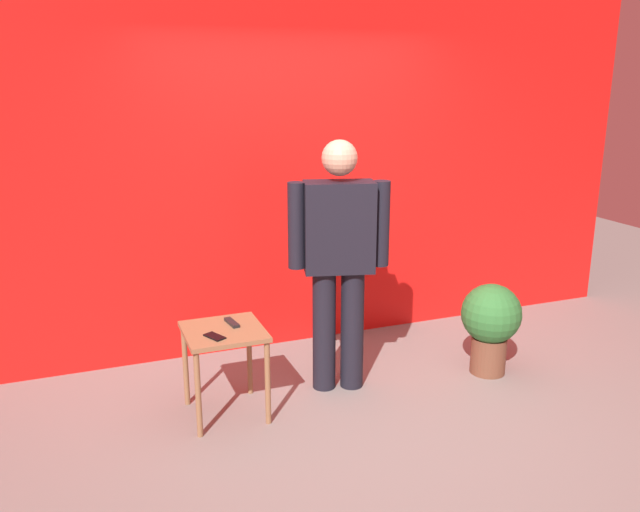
# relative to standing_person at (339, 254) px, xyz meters

# --- Properties ---
(ground_plane) EXTENTS (12.00, 12.00, 0.00)m
(ground_plane) POSITION_rel_standing_person_xyz_m (0.06, -0.58, -0.98)
(ground_plane) COLOR gray
(back_wall_red) EXTENTS (6.08, 0.12, 3.28)m
(back_wall_red) POSITION_rel_standing_person_xyz_m (0.06, 0.96, 0.66)
(back_wall_red) COLOR red
(back_wall_red) RESTS_ON ground_plane
(standing_person) EXTENTS (0.69, 0.35, 1.75)m
(standing_person) POSITION_rel_standing_person_xyz_m (0.00, 0.00, 0.00)
(standing_person) COLOR black
(standing_person) RESTS_ON ground_plane
(side_table) EXTENTS (0.50, 0.50, 0.59)m
(side_table) POSITION_rel_standing_person_xyz_m (-0.83, -0.10, -0.49)
(side_table) COLOR olive
(side_table) RESTS_ON ground_plane
(cell_phone) EXTENTS (0.13, 0.16, 0.01)m
(cell_phone) POSITION_rel_standing_person_xyz_m (-0.91, -0.21, -0.38)
(cell_phone) COLOR black
(cell_phone) RESTS_ON side_table
(tv_remote) EXTENTS (0.07, 0.17, 0.02)m
(tv_remote) POSITION_rel_standing_person_xyz_m (-0.76, -0.03, -0.38)
(tv_remote) COLOR black
(tv_remote) RESTS_ON side_table
(potted_plant) EXTENTS (0.44, 0.44, 0.69)m
(potted_plant) POSITION_rel_standing_person_xyz_m (1.13, -0.20, -0.57)
(potted_plant) COLOR brown
(potted_plant) RESTS_ON ground_plane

